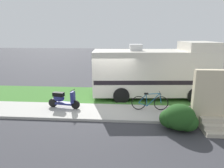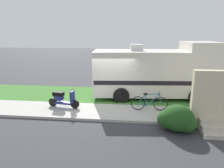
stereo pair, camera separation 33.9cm
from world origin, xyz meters
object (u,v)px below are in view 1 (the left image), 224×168
object	(u,v)px
bottle_green	(210,108)
bicycle	(150,102)
scooter	(63,99)
pickup_truck_near	(171,69)
motorhome_rv	(155,71)

from	to	relation	value
bottle_green	bicycle	bearing A→B (deg)	-177.27
scooter	bottle_green	size ratio (longest dim) A/B	5.85
bicycle	pickup_truck_near	bearing A→B (deg)	71.21
motorhome_rv	bicycle	world-z (taller)	motorhome_rv
scooter	bottle_green	xyz separation A→B (m)	(7.29, 0.18, -0.33)
pickup_truck_near	motorhome_rv	bearing A→B (deg)	-112.65
motorhome_rv	pickup_truck_near	world-z (taller)	motorhome_rv
scooter	pickup_truck_near	xyz separation A→B (m)	(6.81, 7.24, 0.35)
bicycle	pickup_truck_near	xyz separation A→B (m)	(2.45, 7.20, 0.42)
scooter	pickup_truck_near	size ratio (longest dim) A/B	0.32
bicycle	bottle_green	bearing A→B (deg)	2.73
motorhome_rv	bicycle	bearing A→B (deg)	-101.23
scooter	bicycle	size ratio (longest dim) A/B	0.93
motorhome_rv	scooter	world-z (taller)	motorhome_rv
bicycle	pickup_truck_near	world-z (taller)	pickup_truck_near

